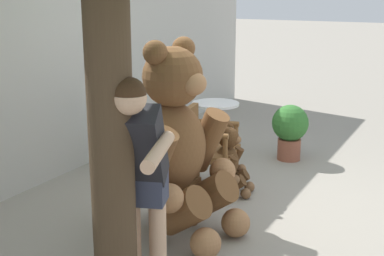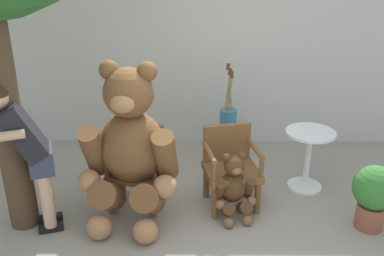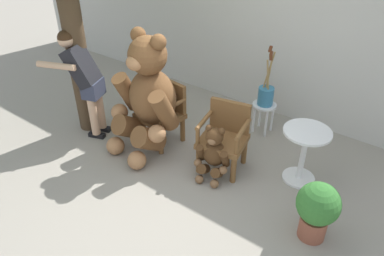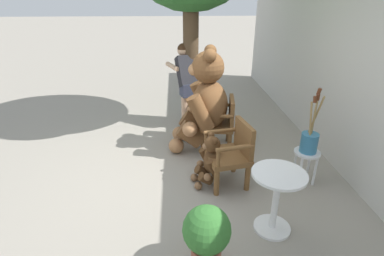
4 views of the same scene
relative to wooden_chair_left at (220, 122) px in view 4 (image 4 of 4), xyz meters
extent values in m
plane|color=gray|center=(0.51, -0.71, -0.46)|extent=(60.00, 60.00, 0.00)
cube|color=beige|center=(0.51, 1.69, 0.94)|extent=(10.00, 0.16, 2.80)
cube|color=brown|center=(-0.01, -0.06, -0.06)|extent=(0.62, 0.59, 0.07)
cylinder|color=brown|center=(-0.26, -0.24, -0.28)|extent=(0.07, 0.07, 0.37)
cylinder|color=brown|center=(0.19, -0.30, -0.28)|extent=(0.07, 0.07, 0.37)
cylinder|color=brown|center=(-0.21, 0.18, -0.28)|extent=(0.07, 0.07, 0.37)
cylinder|color=brown|center=(0.25, 0.12, -0.28)|extent=(0.07, 0.07, 0.37)
cube|color=brown|center=(0.02, 0.17, 0.19)|extent=(0.52, 0.13, 0.42)
cylinder|color=brown|center=(-0.26, -0.03, 0.20)|extent=(0.12, 0.48, 0.06)
cylinder|color=brown|center=(-0.28, -0.24, 0.09)|extent=(0.05, 0.05, 0.22)
cylinder|color=brown|center=(0.24, -0.09, 0.20)|extent=(0.12, 0.48, 0.06)
cylinder|color=brown|center=(0.21, -0.30, 0.09)|extent=(0.05, 0.05, 0.22)
cube|color=brown|center=(1.02, -0.06, -0.06)|extent=(0.65, 0.62, 0.07)
cylinder|color=brown|center=(0.84, -0.31, -0.28)|extent=(0.07, 0.07, 0.37)
cylinder|color=brown|center=(1.29, -0.22, -0.28)|extent=(0.07, 0.07, 0.37)
cylinder|color=brown|center=(0.75, 0.10, -0.28)|extent=(0.07, 0.07, 0.37)
cylinder|color=brown|center=(1.20, 0.19, -0.28)|extent=(0.07, 0.07, 0.37)
cube|color=brown|center=(0.97, 0.16, 0.19)|extent=(0.52, 0.16, 0.42)
cylinder|color=brown|center=(0.77, -0.11, 0.20)|extent=(0.15, 0.48, 0.06)
cylinder|color=brown|center=(0.82, -0.32, 0.09)|extent=(0.05, 0.05, 0.22)
cylinder|color=brown|center=(1.26, -0.01, 0.20)|extent=(0.15, 0.48, 0.06)
cylinder|color=brown|center=(1.31, -0.22, 0.09)|extent=(0.05, 0.05, 0.22)
ellipsoid|color=brown|center=(-0.01, -0.18, 0.29)|extent=(0.74, 0.65, 0.78)
sphere|color=brown|center=(-0.01, -0.22, 0.89)|extent=(0.49, 0.49, 0.49)
ellipsoid|color=#A47148|center=(-0.04, -0.43, 0.85)|extent=(0.25, 0.21, 0.18)
sphere|color=black|center=(-0.04, -0.43, 0.86)|extent=(0.07, 0.07, 0.07)
sphere|color=brown|center=(-0.19, -0.17, 1.09)|extent=(0.19, 0.19, 0.19)
sphere|color=brown|center=(0.17, -0.22, 1.09)|extent=(0.19, 0.19, 0.19)
cylinder|color=brown|center=(-0.38, -0.26, 0.29)|extent=(0.27, 0.45, 0.59)
sphere|color=#A47148|center=(-0.42, -0.42, 0.03)|extent=(0.23, 0.23, 0.23)
cylinder|color=brown|center=(0.33, -0.36, 0.29)|extent=(0.27, 0.45, 0.59)
sphere|color=#A47148|center=(0.33, -0.51, 0.03)|extent=(0.23, 0.23, 0.23)
cylinder|color=brown|center=(-0.25, -0.44, -0.13)|extent=(0.34, 0.51, 0.46)
sphere|color=#A47148|center=(-0.30, -0.67, -0.34)|extent=(0.25, 0.25, 0.25)
cylinder|color=brown|center=(0.16, -0.49, -0.13)|extent=(0.34, 0.51, 0.46)
sphere|color=#A47148|center=(0.15, -0.72, -0.34)|extent=(0.25, 0.25, 0.25)
ellipsoid|color=#4C3019|center=(1.02, -0.24, -0.13)|extent=(0.34, 0.30, 0.34)
sphere|color=#4C3019|center=(1.02, -0.26, 0.13)|extent=(0.22, 0.22, 0.22)
ellipsoid|color=brown|center=(1.04, -0.35, 0.11)|extent=(0.12, 0.10, 0.08)
sphere|color=black|center=(1.04, -0.35, 0.12)|extent=(0.03, 0.03, 0.03)
sphere|color=#4C3019|center=(0.94, -0.26, 0.22)|extent=(0.09, 0.09, 0.09)
sphere|color=#4C3019|center=(1.10, -0.23, 0.22)|extent=(0.09, 0.09, 0.09)
cylinder|color=#4C3019|center=(0.87, -0.33, -0.13)|extent=(0.13, 0.20, 0.26)
sphere|color=brown|center=(0.88, -0.40, -0.25)|extent=(0.10, 0.10, 0.10)
cylinder|color=#4C3019|center=(1.19, -0.27, -0.13)|extent=(0.13, 0.20, 0.26)
sphere|color=brown|center=(1.21, -0.33, -0.25)|extent=(0.10, 0.10, 0.10)
cylinder|color=#4C3019|center=(0.95, -0.38, -0.32)|extent=(0.16, 0.23, 0.20)
sphere|color=brown|center=(0.97, -0.48, -0.41)|extent=(0.11, 0.11, 0.11)
cylinder|color=#4C3019|center=(1.13, -0.35, -0.32)|extent=(0.16, 0.23, 0.20)
sphere|color=brown|center=(1.16, -0.44, -0.41)|extent=(0.11, 0.11, 0.11)
cube|color=black|center=(-0.87, -0.38, -0.43)|extent=(0.26, 0.16, 0.06)
cylinder|color=tan|center=(-0.87, -0.38, 0.01)|extent=(0.12, 0.12, 0.82)
cube|color=black|center=(-0.82, -0.55, -0.43)|extent=(0.26, 0.16, 0.06)
cylinder|color=tan|center=(-0.82, -0.55, 0.01)|extent=(0.12, 0.12, 0.82)
cube|color=#33384C|center=(-0.84, -0.47, 0.29)|extent=(0.31, 0.36, 0.24)
cube|color=black|center=(-0.96, -0.51, 0.60)|extent=(0.50, 0.44, 0.57)
sphere|color=tan|center=(-1.12, -0.56, 0.95)|extent=(0.21, 0.21, 0.21)
sphere|color=#382314|center=(-1.12, -0.56, 0.97)|extent=(0.21, 0.21, 0.21)
cylinder|color=tan|center=(-1.13, -0.77, 0.65)|extent=(0.56, 0.26, 0.10)
cylinder|color=tan|center=(-1.02, -0.33, 0.48)|extent=(0.21, 0.14, 0.51)
cylinder|color=silver|center=(1.05, 1.00, -0.02)|extent=(0.34, 0.34, 0.03)
cylinder|color=silver|center=(1.15, 1.10, -0.25)|extent=(0.04, 0.04, 0.43)
cylinder|color=silver|center=(0.95, 1.10, -0.25)|extent=(0.04, 0.04, 0.43)
cylinder|color=silver|center=(1.15, 0.91, -0.25)|extent=(0.04, 0.04, 0.43)
cylinder|color=silver|center=(0.95, 0.91, -0.25)|extent=(0.04, 0.04, 0.43)
cylinder|color=teal|center=(1.05, 1.00, 0.13)|extent=(0.22, 0.22, 0.26)
cylinder|color=#997A47|center=(1.07, 0.97, 0.38)|extent=(0.09, 0.06, 0.61)
cylinder|color=#592D19|center=(1.07, 0.97, 0.73)|extent=(0.05, 0.05, 0.09)
cylinder|color=#997A47|center=(1.05, 1.01, 0.40)|extent=(0.08, 0.05, 0.64)
cylinder|color=#592D19|center=(1.05, 1.01, 0.75)|extent=(0.05, 0.05, 0.09)
cylinder|color=#997A47|center=(1.03, 1.02, 0.43)|extent=(0.11, 0.13, 0.69)
cylinder|color=#592D19|center=(1.03, 1.02, 0.82)|extent=(0.05, 0.06, 0.09)
cylinder|color=white|center=(1.92, 0.31, 0.24)|extent=(0.56, 0.56, 0.03)
cylinder|color=white|center=(1.92, 0.31, -0.12)|extent=(0.07, 0.07, 0.69)
cylinder|color=white|center=(1.92, 0.31, -0.45)|extent=(0.40, 0.40, 0.03)
cylinder|color=#473523|center=(-1.12, -0.42, 0.83)|extent=(0.28, 0.28, 2.58)
sphere|color=#33702D|center=(2.39, -0.46, 0.00)|extent=(0.44, 0.44, 0.44)
camera|label=1|loc=(-3.68, -2.34, 1.57)|focal=50.00mm
camera|label=2|loc=(0.62, -4.09, 2.16)|focal=40.00mm
camera|label=3|loc=(2.96, -3.35, 2.65)|focal=35.00mm
camera|label=4|loc=(4.41, -0.71, 1.92)|focal=28.00mm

